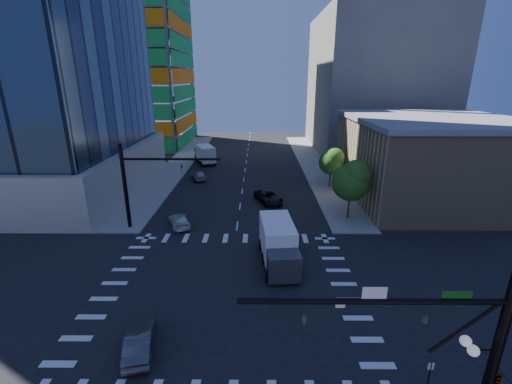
{
  "coord_description": "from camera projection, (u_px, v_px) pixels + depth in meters",
  "views": [
    {
      "loc": [
        2.26,
        -22.12,
        15.31
      ],
      "look_at": [
        2.08,
        8.0,
        5.25
      ],
      "focal_mm": 24.0,
      "sensor_mm": 36.0,
      "label": 1
    }
  ],
  "objects": [
    {
      "name": "signal_mast_se",
      "position": [
        472.0,
        357.0,
        13.29
      ],
      "size": [
        10.51,
        2.48,
        9.0
      ],
      "color": "black",
      "rests_on": "sidewalk_se"
    },
    {
      "name": "box_truck_far",
      "position": [
        205.0,
        155.0,
        64.47
      ],
      "size": [
        4.95,
        7.01,
        3.38
      ],
      "rotation": [
        0.0,
        0.0,
        3.52
      ],
      "color": "black",
      "rests_on": "ground"
    },
    {
      "name": "commercial_building",
      "position": [
        431.0,
        158.0,
        44.88
      ],
      "size": [
        20.5,
        22.5,
        10.6
      ],
      "color": "tan",
      "rests_on": "ground"
    },
    {
      "name": "no_parking_sign",
      "position": [
        429.0,
        376.0,
        16.81
      ],
      "size": [
        0.3,
        0.06,
        2.2
      ],
      "color": "black",
      "rests_on": "ground"
    },
    {
      "name": "construction_building",
      "position": [
        127.0,
        34.0,
        76.94
      ],
      "size": [
        25.16,
        34.5,
        70.6
      ],
      "color": "slate",
      "rests_on": "ground"
    },
    {
      "name": "road_markings",
      "position": [
        228.0,
        291.0,
        25.84
      ],
      "size": [
        20.0,
        20.0,
        0.01
      ],
      "primitive_type": "cube",
      "color": "silver",
      "rests_on": "ground"
    },
    {
      "name": "car_sb_cross",
      "position": [
        140.0,
        340.0,
        20.03
      ],
      "size": [
        2.31,
        4.47,
        1.4
      ],
      "primitive_type": "imported",
      "rotation": [
        0.0,
        0.0,
        3.34
      ],
      "color": "#454449",
      "rests_on": "ground"
    },
    {
      "name": "bg_building_ne",
      "position": [
        373.0,
        84.0,
        73.42
      ],
      "size": [
        24.0,
        30.0,
        28.0
      ],
      "primitive_type": "cube",
      "color": "slate",
      "rests_on": "ground"
    },
    {
      "name": "car_nb_far",
      "position": [
        269.0,
        197.0,
        44.1
      ],
      "size": [
        4.15,
        5.79,
        1.46
      ],
      "primitive_type": "imported",
      "rotation": [
        0.0,
        0.0,
        0.37
      ],
      "color": "black",
      "rests_on": "ground"
    },
    {
      "name": "car_sb_mid",
      "position": [
        198.0,
        175.0,
        54.0
      ],
      "size": [
        3.28,
        4.75,
        1.5
      ],
      "primitive_type": "imported",
      "rotation": [
        0.0,
        0.0,
        3.52
      ],
      "color": "gray",
      "rests_on": "ground"
    },
    {
      "name": "sidewalk_ne",
      "position": [
        313.0,
        164.0,
        63.69
      ],
      "size": [
        5.0,
        60.0,
        0.15
      ],
      "primitive_type": "cube",
      "color": "gray",
      "rests_on": "ground"
    },
    {
      "name": "tree_north",
      "position": [
        332.0,
        161.0,
        49.08
      ],
      "size": [
        3.54,
        3.52,
        5.78
      ],
      "color": "#382316",
      "rests_on": "sidewalk_ne"
    },
    {
      "name": "sidewalk_nw",
      "position": [
        179.0,
        164.0,
        63.83
      ],
      "size": [
        5.0,
        60.0,
        0.15
      ],
      "primitive_type": "cube",
      "color": "gray",
      "rests_on": "ground"
    },
    {
      "name": "tree_south",
      "position": [
        352.0,
        180.0,
        37.47
      ],
      "size": [
        4.16,
        4.16,
        6.82
      ],
      "color": "#382316",
      "rests_on": "sidewalk_ne"
    },
    {
      "name": "ground",
      "position": [
        228.0,
        291.0,
        25.85
      ],
      "size": [
        160.0,
        160.0,
        0.0
      ],
      "primitive_type": "plane",
      "color": "black",
      "rests_on": "ground"
    },
    {
      "name": "signal_mast_nw",
      "position": [
        139.0,
        179.0,
        35.07
      ],
      "size": [
        10.2,
        0.4,
        9.0
      ],
      "color": "black",
      "rests_on": "sidewalk_nw"
    },
    {
      "name": "car_sb_near",
      "position": [
        179.0,
        220.0,
        37.08
      ],
      "size": [
        3.37,
        4.75,
        1.28
      ],
      "primitive_type": "imported",
      "rotation": [
        0.0,
        0.0,
        3.54
      ],
      "color": "silver",
      "rests_on": "ground"
    },
    {
      "name": "box_truck_near",
      "position": [
        279.0,
        248.0,
        29.1
      ],
      "size": [
        3.45,
        6.95,
        3.53
      ],
      "rotation": [
        0.0,
        0.0,
        0.09
      ],
      "color": "black",
      "rests_on": "ground"
    }
  ]
}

